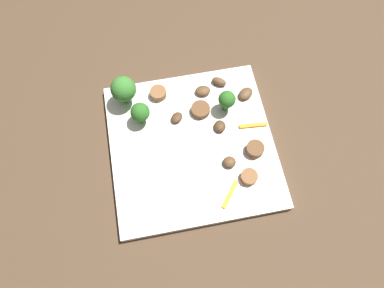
# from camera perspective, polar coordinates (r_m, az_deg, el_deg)

# --- Properties ---
(ground_plane) EXTENTS (1.40, 1.40, 0.00)m
(ground_plane) POSITION_cam_1_polar(r_m,az_deg,el_deg) (0.62, 0.00, -0.55)
(ground_plane) COLOR #4C3826
(plate) EXTENTS (0.27, 0.27, 0.02)m
(plate) POSITION_cam_1_polar(r_m,az_deg,el_deg) (0.61, 0.00, -0.28)
(plate) COLOR white
(plate) RESTS_ON ground_plane
(fork) EXTENTS (0.18, 0.06, 0.00)m
(fork) POSITION_cam_1_polar(r_m,az_deg,el_deg) (0.58, -4.75, -5.81)
(fork) COLOR silver
(fork) RESTS_ON plate
(broccoli_floret_0) EXTENTS (0.03, 0.03, 0.05)m
(broccoli_floret_0) POSITION_cam_1_polar(r_m,az_deg,el_deg) (0.61, 5.55, 6.96)
(broccoli_floret_0) COLOR #347525
(broccoli_floret_0) RESTS_ON plate
(broccoli_floret_1) EXTENTS (0.04, 0.04, 0.06)m
(broccoli_floret_1) POSITION_cam_1_polar(r_m,az_deg,el_deg) (0.62, -10.81, 8.51)
(broccoli_floret_1) COLOR #408630
(broccoli_floret_1) RESTS_ON plate
(broccoli_floret_2) EXTENTS (0.03, 0.03, 0.05)m
(broccoli_floret_2) POSITION_cam_1_polar(r_m,az_deg,el_deg) (0.61, -8.21, 4.96)
(broccoli_floret_2) COLOR #347525
(broccoli_floret_2) RESTS_ON plate
(sausage_slice_0) EXTENTS (0.04, 0.04, 0.01)m
(sausage_slice_0) POSITION_cam_1_polar(r_m,az_deg,el_deg) (0.65, -5.37, 8.00)
(sausage_slice_0) COLOR brown
(sausage_slice_0) RESTS_ON plate
(sausage_slice_1) EXTENTS (0.03, 0.03, 0.01)m
(sausage_slice_1) POSITION_cam_1_polar(r_m,az_deg,el_deg) (0.59, 9.02, -5.19)
(sausage_slice_1) COLOR brown
(sausage_slice_1) RESTS_ON plate
(sausage_slice_2) EXTENTS (0.04, 0.04, 0.01)m
(sausage_slice_2) POSITION_cam_1_polar(r_m,az_deg,el_deg) (0.60, 9.93, -0.81)
(sausage_slice_2) COLOR brown
(sausage_slice_2) RESTS_ON plate
(sausage_slice_3) EXTENTS (0.05, 0.05, 0.01)m
(sausage_slice_3) POSITION_cam_1_polar(r_m,az_deg,el_deg) (0.63, 1.36, 5.44)
(sausage_slice_3) COLOR brown
(sausage_slice_3) RESTS_ON plate
(mushroom_0) EXTENTS (0.03, 0.02, 0.01)m
(mushroom_0) POSITION_cam_1_polar(r_m,az_deg,el_deg) (0.65, 1.74, 8.41)
(mushroom_0) COLOR brown
(mushroom_0) RESTS_ON plate
(mushroom_1) EXTENTS (0.02, 0.03, 0.01)m
(mushroom_1) POSITION_cam_1_polar(r_m,az_deg,el_deg) (0.62, 4.43, 2.81)
(mushroom_1) COLOR #4C331E
(mushroom_1) RESTS_ON plate
(mushroom_2) EXTENTS (0.04, 0.03, 0.01)m
(mushroom_2) POSITION_cam_1_polar(r_m,az_deg,el_deg) (0.65, 8.49, 7.89)
(mushroom_2) COLOR brown
(mushroom_2) RESTS_ON plate
(mushroom_3) EXTENTS (0.02, 0.02, 0.01)m
(mushroom_3) POSITION_cam_1_polar(r_m,az_deg,el_deg) (0.59, 5.95, -2.86)
(mushroom_3) COLOR brown
(mushroom_3) RESTS_ON plate
(mushroom_4) EXTENTS (0.03, 0.03, 0.01)m
(mushroom_4) POSITION_cam_1_polar(r_m,az_deg,el_deg) (0.62, -2.44, 4.18)
(mushroom_4) COLOR #4C331E
(mushroom_4) RESTS_ON plate
(mushroom_5) EXTENTS (0.03, 0.03, 0.01)m
(mushroom_5) POSITION_cam_1_polar(r_m,az_deg,el_deg) (0.66, 4.31, 9.82)
(mushroom_5) COLOR brown
(mushroom_5) RESTS_ON plate
(pepper_strip_0) EXTENTS (0.04, 0.04, 0.00)m
(pepper_strip_0) POSITION_cam_1_polar(r_m,az_deg,el_deg) (0.58, 6.05, -7.94)
(pepper_strip_0) COLOR orange
(pepper_strip_0) RESTS_ON plate
(pepper_strip_2) EXTENTS (0.05, 0.01, 0.00)m
(pepper_strip_2) POSITION_cam_1_polar(r_m,az_deg,el_deg) (0.63, 9.67, 2.92)
(pepper_strip_2) COLOR orange
(pepper_strip_2) RESTS_ON plate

